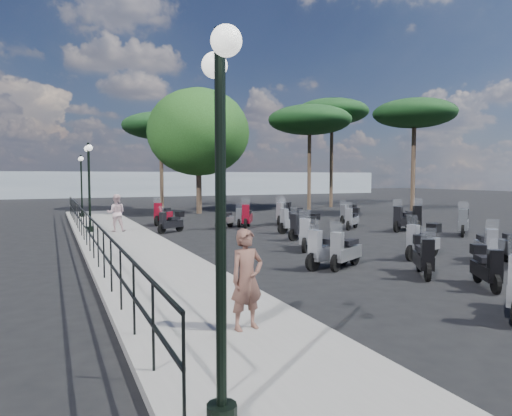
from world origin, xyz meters
name	(u,v)px	position (x,y,z in m)	size (l,w,h in m)	color
ground	(317,244)	(0.00, 0.00, 0.00)	(120.00, 120.00, 0.00)	black
sidewalk	(123,242)	(-6.50, 3.00, 0.07)	(3.00, 30.00, 0.15)	slate
railing	(85,221)	(-7.80, 2.80, 0.90)	(0.04, 26.04, 1.10)	black
lamp_post_0	(221,205)	(-7.48, -10.33, 2.22)	(0.43, 1.05, 3.62)	black
lamp_post_1	(89,181)	(-7.39, 6.02, 2.27)	(0.30, 1.10, 3.71)	black
lamp_post_2	(81,182)	(-7.24, 13.84, 2.17)	(0.28, 1.04, 3.54)	black
woman	(247,279)	(-6.19, -7.91, 0.92)	(0.56, 0.37, 1.54)	brown
pedestrian_far	(116,213)	(-6.38, 5.62, 0.93)	(0.76, 0.59, 1.57)	#C8A7AB
scooter_1	(327,251)	(-2.14, -3.92, 0.48)	(1.68, 0.75, 1.37)	black
scooter_2	(308,234)	(-1.00, -0.99, 0.53)	(1.27, 1.45, 1.40)	black
scooter_3	(171,223)	(-4.08, 5.48, 0.44)	(1.34, 0.89, 1.18)	black
scooter_4	(163,215)	(-3.70, 8.80, 0.51)	(1.24, 1.51, 1.47)	black
scooter_5	(423,257)	(-0.48, -5.69, 0.48)	(1.04, 1.38, 1.26)	black
scooter_6	(345,252)	(-1.71, -4.13, 0.45)	(1.48, 0.93, 1.31)	black
scooter_7	(304,227)	(0.14, 1.18, 0.50)	(1.61, 0.73, 1.32)	black
scooter_8	(241,218)	(-0.32, 6.62, 0.41)	(0.89, 1.30, 1.18)	black
scooter_9	(224,219)	(-1.44, 5.96, 0.44)	(1.28, 1.10, 1.26)	black
scooter_10	(486,268)	(-0.10, -7.18, 0.45)	(0.91, 1.33, 1.18)	black
scooter_11	(486,247)	(2.54, -5.04, 0.45)	(1.05, 1.36, 1.29)	black
scooter_12	(423,242)	(1.29, -3.88, 0.51)	(1.67, 0.72, 1.35)	black
scooter_13	(293,222)	(0.72, 3.14, 0.48)	(1.73, 0.62, 1.39)	black
scooter_14	(283,214)	(2.02, 6.52, 0.55)	(1.41, 1.44, 1.46)	black
scooter_15	(247,217)	(-0.35, 5.75, 0.51)	(1.06, 1.67, 1.47)	black
scooter_18	(352,219)	(3.96, 3.31, 0.48)	(1.36, 1.11, 1.28)	black
scooter_19	(283,215)	(2.05, 6.63, 0.46)	(0.96, 1.51, 1.34)	black
scooter_20	(292,214)	(2.54, 6.55, 0.50)	(1.78, 0.63, 1.43)	black
scooter_23	(463,223)	(6.83, -0.49, 0.55)	(1.51, 1.30, 1.45)	black
scooter_24	(413,219)	(6.24, 1.81, 0.51)	(0.97, 1.74, 1.48)	black
scooter_25	(403,220)	(5.57, 1.69, 0.51)	(1.74, 0.92, 1.46)	black
scooter_26	(348,214)	(5.51, 5.79, 0.47)	(1.43, 0.90, 1.24)	black
broadleaf_tree	(198,132)	(0.13, 14.99, 5.36)	(6.74, 6.74, 8.23)	#38281E
pine_0	(310,120)	(8.54, 14.86, 6.55)	(6.11, 6.11, 7.64)	#38281E
pine_1	(332,112)	(11.66, 16.65, 7.54)	(5.80, 5.80, 8.59)	#38281E
pine_2	(161,126)	(-1.22, 20.03, 6.19)	(5.75, 5.75, 7.22)	#38281E
pine_3	(414,114)	(12.53, 8.54, 6.47)	(5.27, 5.27, 7.42)	#38281E
distant_hills	(127,184)	(0.00, 45.00, 1.50)	(70.00, 8.00, 3.00)	gray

